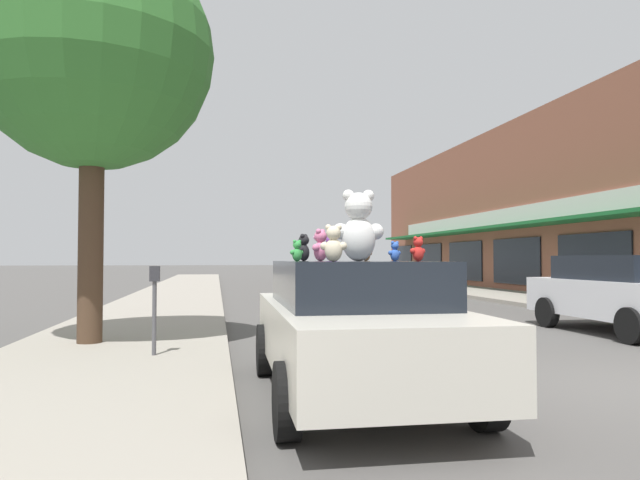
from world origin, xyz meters
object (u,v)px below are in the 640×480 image
object	(u,v)px
plush_art_car	(354,324)
teddy_bear_cream	(334,244)
parking_meter	(154,298)
teddy_bear_brown	(366,252)
parked_car_far_center	(625,292)
teddy_bear_green	(297,251)
teddy_bear_pink	(320,246)
teddy_bear_red	(418,249)
teddy_bear_black	(304,248)
teddy_bear_purple	(331,248)
teddy_bear_giant	(358,227)
teddy_bear_blue	(395,252)
street_tree	(93,52)

from	to	relation	value
plush_art_car	teddy_bear_cream	size ratio (longest dim) A/B	12.32
parking_meter	plush_art_car	bearing A→B (deg)	-45.26
teddy_bear_brown	parked_car_far_center	world-z (taller)	teddy_bear_brown
parking_meter	teddy_bear_green	bearing A→B (deg)	-57.55
plush_art_car	parked_car_far_center	world-z (taller)	parked_car_far_center
parked_car_far_center	teddy_bear_pink	bearing A→B (deg)	-150.13
teddy_bear_red	teddy_bear_pink	bearing A→B (deg)	-51.25
teddy_bear_black	teddy_bear_pink	size ratio (longest dim) A/B	0.92
teddy_bear_brown	teddy_bear_black	size ratio (longest dim) A/B	0.67
teddy_bear_brown	teddy_bear_purple	bearing A→B (deg)	-31.41
teddy_bear_purple	teddy_bear_green	bearing A→B (deg)	91.98
teddy_bear_giant	teddy_bear_cream	world-z (taller)	teddy_bear_giant
teddy_bear_red	parking_meter	world-z (taller)	teddy_bear_red
teddy_bear_giant	teddy_bear_black	distance (m)	0.97
teddy_bear_blue	parked_car_far_center	world-z (taller)	teddy_bear_blue
teddy_bear_blue	teddy_bear_purple	size ratio (longest dim) A/B	0.67
teddy_bear_black	teddy_bear_green	world-z (taller)	teddy_bear_black
teddy_bear_giant	parked_car_far_center	bearing A→B (deg)	-141.79
teddy_bear_black	teddy_bear_red	bearing A→B (deg)	72.75
teddy_bear_black	parked_car_far_center	distance (m)	7.89
teddy_bear_blue	teddy_bear_black	bearing A→B (deg)	-66.63
teddy_bear_black	parking_meter	distance (m)	2.61
teddy_bear_purple	street_tree	world-z (taller)	street_tree
plush_art_car	parking_meter	size ratio (longest dim) A/B	3.46
teddy_bear_brown	teddy_bear_purple	world-z (taller)	teddy_bear_purple
teddy_bear_red	teddy_bear_black	bearing A→B (deg)	-68.55
teddy_bear_blue	teddy_bear_green	bearing A→B (deg)	-14.81
teddy_bear_giant	parking_meter	world-z (taller)	teddy_bear_giant
teddy_bear_pink	parked_car_far_center	size ratio (longest dim) A/B	0.09
parked_car_far_center	parking_meter	xyz separation A→B (m)	(-8.98, -1.77, 0.10)
teddy_bear_green	teddy_bear_red	size ratio (longest dim) A/B	0.85
teddy_bear_giant	teddy_bear_cream	size ratio (longest dim) A/B	2.18
teddy_bear_giant	teddy_bear_purple	xyz separation A→B (m)	(-0.13, 0.82, -0.22)
plush_art_car	teddy_bear_blue	xyz separation A→B (m)	(0.42, -0.17, 0.80)
teddy_bear_green	street_tree	bearing A→B (deg)	-84.72
teddy_bear_pink	street_tree	xyz separation A→B (m)	(-3.17, 3.68, 3.29)
teddy_bear_cream	teddy_bear_purple	bearing A→B (deg)	-85.15
teddy_bear_green	parking_meter	world-z (taller)	teddy_bear_green
teddy_bear_black	parking_meter	world-z (taller)	teddy_bear_black
teddy_bear_cream	teddy_bear_purple	size ratio (longest dim) A/B	1.09
teddy_bear_cream	plush_art_car	bearing A→B (deg)	-100.95
teddy_bear_cream	parking_meter	xyz separation A→B (m)	(-1.97, 3.14, -0.71)
teddy_bear_cream	teddy_bear_green	xyz separation A→B (m)	(-0.28, 0.49, -0.06)
teddy_bear_pink	teddy_bear_purple	xyz separation A→B (m)	(0.24, 0.59, -0.02)
teddy_bear_cream	parked_car_far_center	xyz separation A→B (m)	(7.01, 4.91, -0.81)
teddy_bear_giant	teddy_bear_pink	size ratio (longest dim) A/B	2.16
teddy_bear_green	teddy_bear_pink	distance (m)	0.53
plush_art_car	teddy_bear_red	world-z (taller)	teddy_bear_red
teddy_bear_brown	parking_meter	distance (m)	3.27
teddy_bear_green	parked_car_far_center	distance (m)	8.56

